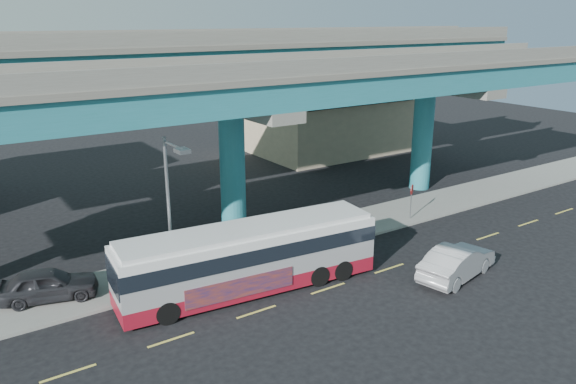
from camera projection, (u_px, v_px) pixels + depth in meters
ground at (324, 286)px, 27.10m from camera, size 120.00×120.00×0.00m
sidewalk at (265, 248)px, 31.43m from camera, size 70.00×4.00×0.15m
lane_markings at (328, 288)px, 26.86m from camera, size 58.00×0.12×0.01m
viaduct at (229, 78)px, 31.58m from camera, size 52.00×12.40×11.70m
building_beige at (328, 114)px, 53.85m from camera, size 14.00×10.23×7.00m
transit_bus at (250, 256)px, 26.23m from camera, size 12.71×3.94×3.21m
sedan at (457, 262)px, 27.81m from camera, size 3.80×5.73×1.65m
parked_car at (48, 284)px, 25.34m from camera, size 3.93×5.19×1.47m
street_lamp at (172, 194)px, 25.15m from camera, size 0.50×2.37×7.19m
stop_sign at (412, 194)px, 35.27m from camera, size 0.60×0.38×2.28m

